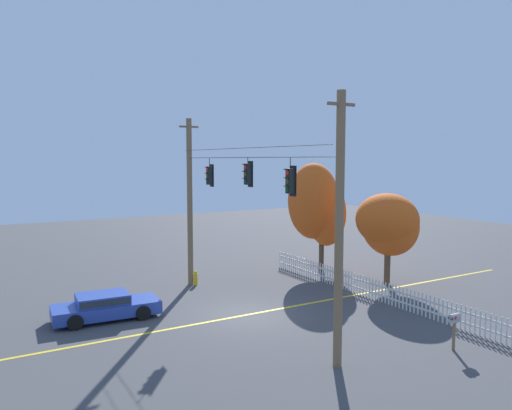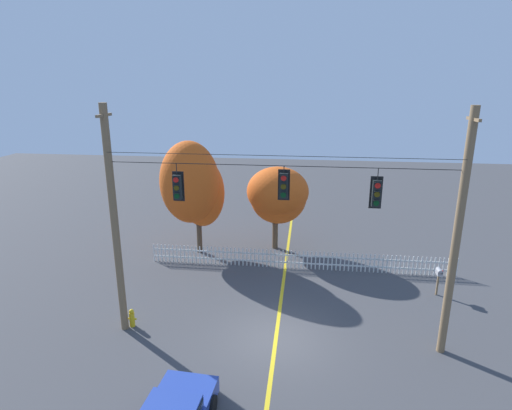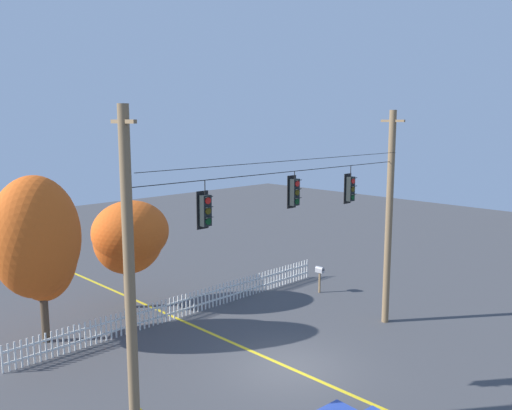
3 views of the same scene
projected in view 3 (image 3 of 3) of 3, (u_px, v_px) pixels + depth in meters
ground at (289, 368)px, 19.27m from camera, size 80.00×80.00×0.00m
lane_centerline_stripe at (289, 367)px, 19.27m from camera, size 0.16×36.00×0.01m
signal_support_span at (290, 241)px, 18.53m from camera, size 12.99×1.10×9.24m
traffic_signal_northbound_primary at (205, 210)px, 15.70m from camera, size 0.43×0.38×1.47m
traffic_signal_eastbound_side at (294, 192)px, 18.41m from camera, size 0.43×0.38×1.30m
traffic_signal_southbound_primary at (350, 189)px, 20.69m from camera, size 0.43×0.38×1.49m
white_picket_fence at (190, 303)px, 24.47m from camera, size 16.61×0.06×1.04m
autumn_maple_near_fence at (36, 241)px, 20.58m from camera, size 3.57×3.28×6.79m
autumn_maple_mid at (130, 235)px, 24.90m from camera, size 3.66×3.24×5.15m
roadside_mailbox at (320, 271)px, 27.47m from camera, size 0.25×0.44×1.38m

